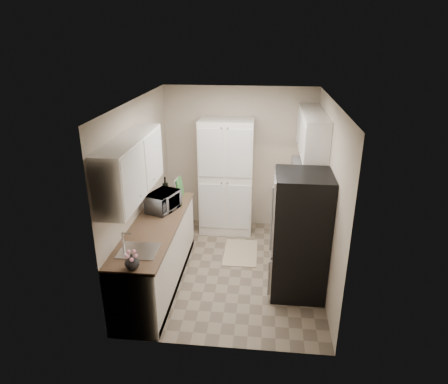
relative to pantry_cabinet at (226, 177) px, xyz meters
The scene contains 16 objects.
ground 1.66m from the pantry_cabinet, 81.35° to the right, with size 3.20×3.20×0.00m, color #7A6B56.
room_shell 1.48m from the pantry_cabinet, 82.18° to the right, with size 2.64×3.24×2.52m.
pantry_cabinet is the anchor object (origin of this frame).
base_cabinet_left 2.00m from the pantry_cabinet, 114.36° to the right, with size 0.60×2.30×0.88m, color silver.
countertop_left 1.92m from the pantry_cabinet, 114.36° to the right, with size 0.63×2.33×0.04m, color brown.
base_cabinet_right 1.32m from the pantry_cabinet, ahead, with size 0.60×0.80×0.88m, color silver.
countertop_right 1.20m from the pantry_cabinet, ahead, with size 0.63×0.83×0.04m, color brown.
electric_range 1.58m from the pantry_cabinet, 38.22° to the right, with size 0.71×0.78×1.13m.
refrigerator 2.07m from the pantry_cabinet, 56.54° to the right, with size 0.70×0.72×1.70m, color #B7B7BC.
microwave 1.51m from the pantry_cabinet, 121.52° to the right, with size 0.49×0.33×0.27m, color #BABBBF.
wine_bottle 1.24m from the pantry_cabinet, 133.08° to the right, with size 0.09×0.09×0.34m, color black.
flower_vase 2.92m from the pantry_cabinet, 104.84° to the right, with size 0.16×0.16×0.17m, color silver.
cutting_board 0.99m from the pantry_cabinet, 131.39° to the right, with size 0.02×0.24×0.30m, color #327D34.
toaster_oven 1.22m from the pantry_cabinet, ahead, with size 0.31×0.39×0.23m, color #AFB0B4.
fruit_basket 1.24m from the pantry_cabinet, ahead, with size 0.25×0.25×0.10m, color #F94A00, non-canonical shape.
kitchen_mat 1.32m from the pantry_cabinet, 68.86° to the right, with size 0.53×0.84×0.01m, color tan.
Camera 1 is at (0.44, -5.11, 3.32)m, focal length 32.00 mm.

